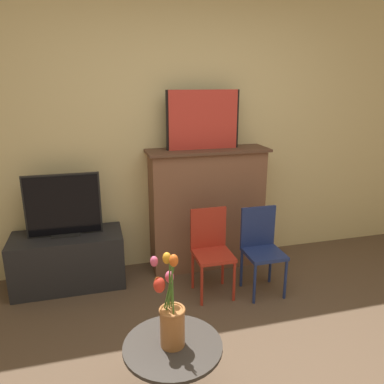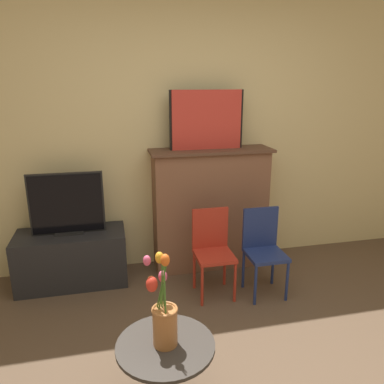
# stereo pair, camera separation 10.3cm
# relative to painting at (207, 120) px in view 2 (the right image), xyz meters

# --- Properties ---
(wall_back) EXTENTS (8.00, 0.06, 2.70)m
(wall_back) POSITION_rel_painting_xyz_m (-0.17, 0.18, -0.07)
(wall_back) COLOR beige
(wall_back) RESTS_ON ground
(fireplace_mantel) EXTENTS (1.13, 0.36, 1.15)m
(fireplace_mantel) POSITION_rel_painting_xyz_m (0.04, -0.01, -0.82)
(fireplace_mantel) COLOR brown
(fireplace_mantel) RESTS_ON ground
(painting) EXTENTS (0.67, 0.03, 0.52)m
(painting) POSITION_rel_painting_xyz_m (0.00, 0.00, 0.00)
(painting) COLOR black
(painting) RESTS_ON fireplace_mantel
(tv_stand) EXTENTS (0.94, 0.43, 0.47)m
(tv_stand) POSITION_rel_painting_xyz_m (-1.25, -0.08, -1.18)
(tv_stand) COLOR #232326
(tv_stand) RESTS_ON ground
(tv_monitor) EXTENTS (0.62, 0.12, 0.54)m
(tv_monitor) POSITION_rel_painting_xyz_m (-1.25, -0.08, -0.68)
(tv_monitor) COLOR black
(tv_monitor) RESTS_ON tv_stand
(chair_red) EXTENTS (0.31, 0.31, 0.73)m
(chair_red) POSITION_rel_painting_xyz_m (-0.07, -0.50, -1.00)
(chair_red) COLOR #B22D1E
(chair_red) RESTS_ON ground
(chair_blue) EXTENTS (0.31, 0.31, 0.73)m
(chair_blue) POSITION_rel_painting_xyz_m (0.35, -0.58, -1.00)
(chair_blue) COLOR navy
(chair_blue) RESTS_ON ground
(side_table) EXTENTS (0.52, 0.52, 0.44)m
(side_table) POSITION_rel_painting_xyz_m (-0.65, -1.64, -1.12)
(side_table) COLOR #332D28
(side_table) RESTS_ON ground
(vase_tulips) EXTENTS (0.16, 0.18, 0.54)m
(vase_tulips) POSITION_rel_painting_xyz_m (-0.66, -1.64, -0.81)
(vase_tulips) COLOR #AD6B38
(vase_tulips) RESTS_ON side_table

